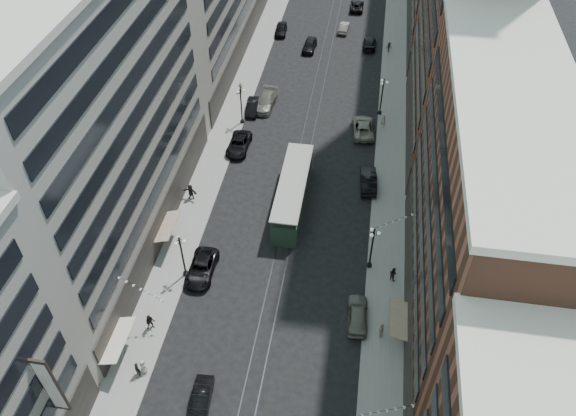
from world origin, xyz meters
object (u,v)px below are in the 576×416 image
Objects in this scene: car_10 at (368,180)px; car_14 at (344,27)px; car_5 at (201,400)px; pedestrian_4 at (382,330)px; car_2 at (202,268)px; car_9 at (281,29)px; pedestrian_9 at (389,47)px; pedestrian_extra_0 at (137,369)px; car_extra_1 at (357,6)px; pedestrian_7 at (393,274)px; car_4 at (357,314)px; pedestrian_6 at (241,88)px; car_extra_0 at (252,107)px; pedestrian_1 at (143,366)px; lamppost_se_mid at (382,95)px; pedestrian_2 at (150,322)px; lamppost_sw_far at (182,255)px; car_13 at (310,45)px; lamppost_sw_mid at (241,104)px; pedestrian_8 at (383,120)px; car_7 at (239,144)px; car_8 at (266,101)px; car_11 at (363,127)px; pedestrian_5 at (191,192)px; lamppost_se_far at (372,247)px; car_12 at (370,43)px.

car_10 reaches higher than car_14.
car_5 is 2.38× the size of pedestrian_4.
car_9 reaches higher than car_2.
car_2 is 52.46m from pedestrian_9.
car_extra_1 is at bearing 115.55° from pedestrian_extra_0.
pedestrian_7 is at bearing 69.06° from pedestrian_extra_0.
pedestrian_6 is (-19.43, 37.09, 0.09)m from car_4.
pedestrian_1 is at bearing -95.52° from car_extra_0.
lamppost_se_mid reaches higher than pedestrian_7.
car_14 is 2.51× the size of pedestrian_extra_0.
pedestrian_6 reaches higher than car_4.
pedestrian_2 reaches higher than car_10.
lamppost_sw_far is 3.32× the size of pedestrian_7.
lamppost_sw_far is 1.24× the size of car_extra_0.
pedestrian_9 is (7.74, -6.22, 0.23)m from car_14.
car_2 is at bearing -81.55° from pedestrian_1.
pedestrian_extra_0 is at bearing -93.71° from car_13.
lamppost_sw_mid is 19.14m from pedestrian_8.
pedestrian_1 reaches higher than car_7.
car_4 reaches higher than car_13.
car_13 is 48.31m from pedestrian_7.
lamppost_se_mid is at bearing -54.15° from car_9.
lamppost_sw_mid is 0.93× the size of car_8.
pedestrian_7 is 0.37× the size of car_extra_0.
car_4 is at bearing 100.52° from pedestrian_7.
car_13 is at bearing -78.27° from pedestrian_1.
lamppost_se_mid is at bearing -120.59° from car_11.
car_2 is 48.51m from car_13.
lamppost_sw_mid is 0.99× the size of car_2.
pedestrian_5 is at bearing 73.27° from pedestrian_2.
pedestrian_7 is 47.32m from pedestrian_9.
car_10 is 33.76m from pedestrian_extra_0.
lamppost_se_far is at bearing -122.88° from pedestrian_1.
car_7 is at bearing 122.91° from pedestrian_extra_0.
pedestrian_5 is at bearing 85.65° from pedestrian_6.
car_7 reaches higher than car_extra_1.
car_8 is 26.28m from car_14.
lamppost_sw_far is at bearing -94.11° from car_9.
car_14 is at bearing 97.64° from lamppost_se_far.
car_14 is at bearing 79.73° from car_extra_1.
pedestrian_4 is (1.49, -36.29, -2.03)m from lamppost_se_mid.
car_7 is 1.13× the size of car_12.
car_12 is 1.16× the size of car_14.
lamppost_se_mid is 20.49m from pedestrian_6.
pedestrian_4 is 39.81m from car_8.
pedestrian_extra_0 reaches higher than car_9.
lamppost_sw_far is 11.68m from pedestrian_5.
pedestrian_4 reaches higher than car_10.
pedestrian_4 is 54.24m from pedestrian_9.
lamppost_sw_far reaches higher than car_8.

